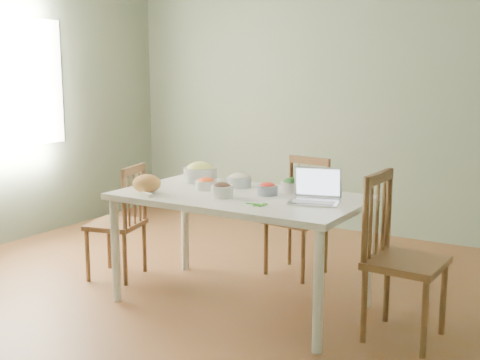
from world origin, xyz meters
The scene contains 17 objects.
floor centered at (0.00, 0.00, 0.00)m, with size 5.00×5.00×0.00m, color brown.
wall_back centered at (0.00, 2.50, 1.35)m, with size 5.00×0.00×2.70m, color #63765A.
dining_table centered at (0.19, 0.19, 0.39)m, with size 1.66×0.93×0.78m, color white, non-canonical shape.
chair_far centered at (0.23, 0.97, 0.46)m, with size 0.41×0.39×0.92m, color #442E1A, non-canonical shape.
chair_left centered at (-0.94, 0.18, 0.45)m, with size 0.39×0.37×0.89m, color #442E1A, non-canonical shape.
chair_right centered at (1.32, 0.23, 0.50)m, with size 0.44×0.42×1.00m, color #442E1A, non-canonical shape.
bread_boule centered at (-0.39, -0.09, 0.84)m, with size 0.19×0.19×0.13m, color #AD804B.
butter_stick centered at (-0.29, -0.21, 0.79)m, with size 0.11×0.03×0.03m, color white.
bowl_squash centered at (-0.32, 0.45, 0.85)m, with size 0.25×0.25×0.15m, color #EEF471, non-canonical shape.
bowl_carrot centered at (-0.10, 0.21, 0.82)m, with size 0.15×0.15×0.08m, color #DB3700, non-canonical shape.
bowl_onion centered at (0.03, 0.43, 0.83)m, with size 0.18×0.18×0.10m, color white, non-canonical shape.
bowl_mushroom centered at (0.13, 0.05, 0.83)m, with size 0.15×0.15×0.10m, color black, non-canonical shape.
bowl_redpep centered at (0.35, 0.27, 0.82)m, with size 0.14×0.14×0.08m, color red, non-canonical shape.
bowl_broccoli centered at (0.45, 0.45, 0.82)m, with size 0.15×0.15×0.10m, color black, non-canonical shape.
flatbread centered at (0.58, 0.53, 0.79)m, with size 0.22×0.22×0.02m, color #C8B98D.
basil_bunch centered at (0.44, -0.03, 0.79)m, with size 0.17×0.17×0.02m, color #147A0F, non-canonical shape.
laptop centered at (0.74, 0.19, 0.89)m, with size 0.31×0.25×0.22m, color silver, non-canonical shape.
Camera 1 is at (2.29, -3.25, 1.59)m, focal length 45.49 mm.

